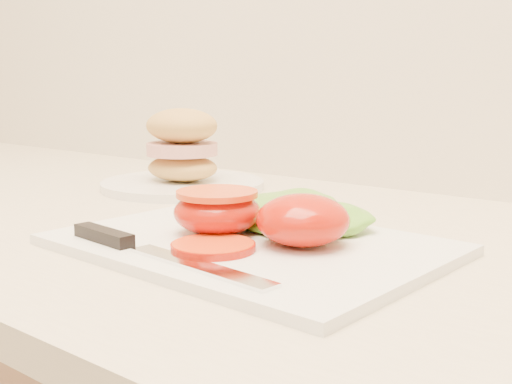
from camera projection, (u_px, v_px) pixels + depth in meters
The scene contains 8 objects.
cutting_board at pixel (249, 245), 0.62m from camera, with size 0.36×0.26×0.01m, color white.
tomato_half_dome at pixel (303, 220), 0.59m from camera, with size 0.09×0.09×0.05m, color #C91200.
tomato_half_cut at pixel (217, 210), 0.63m from camera, with size 0.09×0.09×0.04m.
tomato_slice_0 at pixel (213, 246), 0.58m from camera, with size 0.07×0.07×0.01m, color #DF5212.
lettuce_leaf_0 at pixel (286, 211), 0.68m from camera, with size 0.16×0.10×0.03m, color #6AB630.
lettuce_leaf_1 at pixel (323, 219), 0.65m from camera, with size 0.11×0.08×0.02m, color #6AB630.
knife at pixel (138, 246), 0.57m from camera, with size 0.25×0.04×0.01m.
sandwich_plate at pixel (182, 160), 0.95m from camera, with size 0.24×0.24×0.12m.
Camera 1 is at (0.12, 1.14, 1.09)m, focal length 45.00 mm.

